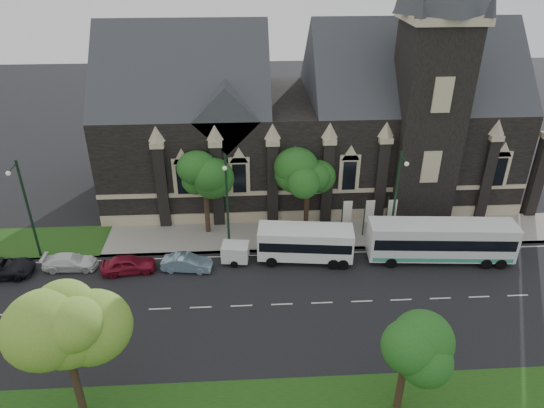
{
  "coord_description": "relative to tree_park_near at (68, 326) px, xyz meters",
  "views": [
    {
      "loc": [
        -2.4,
        -28.99,
        24.28
      ],
      "look_at": [
        -0.39,
        6.0,
        5.24
      ],
      "focal_mm": 33.05,
      "sensor_mm": 36.0,
      "label": 1
    }
  ],
  "objects": [
    {
      "name": "street_lamp_far",
      "position": [
        -8.23,
        15.86,
        -1.3
      ],
      "size": [
        0.36,
        1.88,
        9.0
      ],
      "color": "black",
      "rests_on": "ground"
    },
    {
      "name": "car_far_black",
      "position": [
        -10.41,
        13.65,
        -5.71
      ],
      "size": [
        5.19,
        2.54,
        1.42
      ],
      "primitive_type": "imported",
      "rotation": [
        0.0,
        0.0,
        1.61
      ],
      "color": "black",
      "rests_on": "ground"
    },
    {
      "name": "tree_walk_left",
      "position": [
        5.97,
        19.47,
        -0.68
      ],
      "size": [
        3.91,
        3.91,
        7.64
      ],
      "color": "black",
      "rests_on": "ground"
    },
    {
      "name": "tree_walk_right",
      "position": [
        14.98,
        19.48,
        -0.6
      ],
      "size": [
        4.08,
        4.08,
        7.8
      ],
      "color": "black",
      "rests_on": "ground"
    },
    {
      "name": "banner_flag_center",
      "position": [
        20.06,
        17.77,
        -4.03
      ],
      "size": [
        0.9,
        0.1,
        4.0
      ],
      "color": "black",
      "rests_on": "ground"
    },
    {
      "name": "street_lamp_mid",
      "position": [
        7.77,
        15.86,
        -1.3
      ],
      "size": [
        0.36,
        1.88,
        9.0
      ],
      "color": "black",
      "rests_on": "ground"
    },
    {
      "name": "tree_park_near",
      "position": [
        0.0,
        0.0,
        0.0
      ],
      "size": [
        4.42,
        4.42,
        8.56
      ],
      "color": "black",
      "rests_on": "ground"
    },
    {
      "name": "tree_park_east",
      "position": [
        17.95,
        -0.55,
        -1.8
      ],
      "size": [
        3.4,
        3.4,
        6.28
      ],
      "color": "black",
      "rests_on": "ground"
    },
    {
      "name": "museum",
      "position": [
        16.89,
        27.55,
        1.75
      ],
      "size": [
        40.0,
        17.7,
        29.9
      ],
      "color": "black",
      "rests_on": "ground"
    },
    {
      "name": "street_lamp_near",
      "position": [
        21.77,
        15.86,
        -1.3
      ],
      "size": [
        0.36,
        1.88,
        9.0
      ],
      "color": "black",
      "rests_on": "ground"
    },
    {
      "name": "banner_flag_left",
      "position": [
        18.06,
        17.77,
        -4.03
      ],
      "size": [
        0.9,
        0.1,
        4.0
      ],
      "color": "black",
      "rests_on": "ground"
    },
    {
      "name": "sidewalk",
      "position": [
        11.77,
        18.27,
        -6.34
      ],
      "size": [
        80.0,
        5.0,
        0.15
      ],
      "primitive_type": "cube",
      "color": "gray",
      "rests_on": "ground"
    },
    {
      "name": "shuttle_bus",
      "position": [
        14.14,
        14.46,
        -4.68
      ],
      "size": [
        8.03,
        3.49,
        3.01
      ],
      "rotation": [
        0.0,
        0.0,
        -0.12
      ],
      "color": "white",
      "rests_on": "ground"
    },
    {
      "name": "ground",
      "position": [
        11.77,
        8.77,
        -6.42
      ],
      "size": [
        160.0,
        160.0,
        0.0
      ],
      "primitive_type": "plane",
      "color": "black",
      "rests_on": "ground"
    },
    {
      "name": "box_trailer",
      "position": [
        8.31,
        14.46,
        -5.46
      ],
      "size": [
        3.24,
        1.91,
        1.69
      ],
      "rotation": [
        0.0,
        0.0,
        -0.13
      ],
      "color": "silver",
      "rests_on": "ground"
    },
    {
      "name": "car_far_white",
      "position": [
        -5.17,
        14.3,
        -5.78
      ],
      "size": [
        4.4,
        1.85,
        1.27
      ],
      "primitive_type": "imported",
      "rotation": [
        0.0,
        0.0,
        1.55
      ],
      "color": "white",
      "rests_on": "ground"
    },
    {
      "name": "banner_flag_right",
      "position": [
        22.06,
        17.77,
        -4.03
      ],
      "size": [
        0.9,
        0.1,
        4.0
      ],
      "color": "black",
      "rests_on": "ground"
    },
    {
      "name": "car_far_red",
      "position": [
        -0.32,
        13.54,
        -5.68
      ],
      "size": [
        4.49,
        2.21,
        1.47
      ],
      "primitive_type": "imported",
      "rotation": [
        0.0,
        0.0,
        1.68
      ],
      "color": "maroon",
      "rests_on": "ground"
    },
    {
      "name": "tour_coach",
      "position": [
        25.34,
        13.81,
        -4.52
      ],
      "size": [
        12.07,
        3.49,
        3.48
      ],
      "rotation": [
        0.0,
        0.0,
        -0.07
      ],
      "color": "white",
      "rests_on": "ground"
    },
    {
      "name": "sedan",
      "position": [
        4.37,
        13.56,
        -5.75
      ],
      "size": [
        4.19,
        1.91,
        1.33
      ],
      "primitive_type": "imported",
      "rotation": [
        0.0,
        0.0,
        1.45
      ],
      "color": "#7FA2B8",
      "rests_on": "ground"
    }
  ]
}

